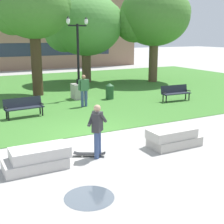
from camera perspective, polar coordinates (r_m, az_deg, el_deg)
The scene contains 16 objects.
ground_plane at distance 12.13m, azimuth -4.22°, elevation -4.23°, with size 140.00×140.00×0.00m, color #A3A09B.
grass_lawn at distance 21.43m, azimuth -14.93°, elevation 3.36°, with size 40.00×20.00×0.02m, color #3D752D.
concrete_block_center at distance 9.34m, azimuth -13.48°, elevation -8.28°, with size 1.87×0.90×0.64m.
concrete_block_left at distance 11.03m, azimuth 11.12°, elevation -4.66°, with size 1.87×0.90×0.64m.
person_skateboarder at distance 9.68m, azimuth -2.68°, elevation -2.92°, with size 0.79×0.48×1.71m.
skateboard at distance 10.06m, azimuth -4.13°, elevation -7.62°, with size 0.99×0.68×0.14m.
puddle at distance 7.73m, azimuth -4.19°, elevation -15.32°, with size 1.21×1.21×0.01m, color #47515B.
park_bench_near_right at distance 15.13m, azimuth -15.84°, elevation 1.05°, with size 1.84×0.69×0.90m.
park_bench_far_left at distance 18.54m, azimuth 11.51°, elevation 3.61°, with size 1.82×0.62×0.90m.
lamp_post_left at distance 18.80m, azimuth -6.08°, elevation 5.36°, with size 1.32×0.80×4.76m.
tree_near_left at distance 20.26m, azimuth -14.35°, elevation 17.81°, with size 4.63×4.41×7.24m.
tree_near_right at distance 25.85m, azimuth 7.65°, elevation 16.89°, with size 5.82×5.54×7.57m.
tree_far_left at distance 25.38m, azimuth -5.03°, elevation 15.53°, with size 6.02×5.73×6.99m.
trash_bin at distance 18.68m, azimuth -0.43°, elevation 3.86°, with size 0.49×0.49×0.96m.
person_bystander_near_lawn at distance 16.68m, azimuth -5.17°, elevation 4.25°, with size 0.64×0.26×1.71m.
building_facade_distant at distance 35.80m, azimuth -17.62°, elevation 17.11°, with size 29.23×1.03×12.27m.
Camera 1 is at (-4.52, -10.61, 3.78)m, focal length 50.00 mm.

